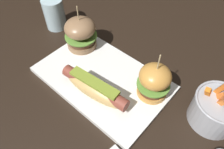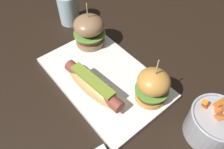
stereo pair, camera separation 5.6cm
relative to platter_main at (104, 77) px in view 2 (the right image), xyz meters
name	(u,v)px [view 2 (the right image)]	position (x,y,z in m)	size (l,w,h in m)	color
ground_plane	(104,79)	(0.00, 0.00, -0.01)	(3.00, 3.00, 0.00)	black
platter_main	(104,77)	(0.00, 0.00, 0.00)	(0.37, 0.23, 0.01)	white
hot_dog	(93,85)	(0.03, -0.05, 0.03)	(0.20, 0.07, 0.05)	tan
slider_left	(89,30)	(-0.14, 0.05, 0.06)	(0.10, 0.10, 0.14)	#8E6948
slider_right	(153,86)	(0.14, 0.05, 0.06)	(0.09, 0.09, 0.14)	gold
fries_bucket	(213,124)	(0.29, 0.09, 0.04)	(0.12, 0.12, 0.12)	#A8AAB2
water_glass	(69,9)	(-0.29, 0.07, 0.05)	(0.07, 0.07, 0.11)	silver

